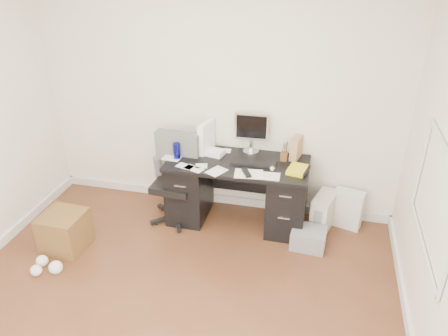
# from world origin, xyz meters

# --- Properties ---
(ground) EXTENTS (4.00, 4.00, 0.00)m
(ground) POSITION_xyz_m (0.00, 0.00, 0.00)
(ground) COLOR #4D2819
(ground) RESTS_ON ground
(room_shell) EXTENTS (4.02, 4.02, 2.71)m
(room_shell) POSITION_xyz_m (0.03, 0.03, 1.66)
(room_shell) COLOR white
(room_shell) RESTS_ON ground
(desk) EXTENTS (1.50, 0.70, 0.75)m
(desk) POSITION_xyz_m (0.30, 1.65, 0.40)
(desk) COLOR black
(desk) RESTS_ON ground
(loose_papers) EXTENTS (1.10, 0.60, 0.00)m
(loose_papers) POSITION_xyz_m (0.10, 1.60, 0.75)
(loose_papers) COLOR white
(loose_papers) RESTS_ON desk
(lcd_monitor) EXTENTS (0.38, 0.22, 0.47)m
(lcd_monitor) POSITION_xyz_m (0.39, 1.91, 0.98)
(lcd_monitor) COLOR #B6B7BB
(lcd_monitor) RESTS_ON desk
(keyboard) EXTENTS (0.48, 0.16, 0.03)m
(keyboard) POSITION_xyz_m (0.47, 1.64, 0.76)
(keyboard) COLOR black
(keyboard) RESTS_ON desk
(computer_mouse) EXTENTS (0.07, 0.07, 0.06)m
(computer_mouse) POSITION_xyz_m (0.68, 1.52, 0.78)
(computer_mouse) COLOR #B6B7BB
(computer_mouse) RESTS_ON desk
(travel_mug) EXTENTS (0.09, 0.09, 0.17)m
(travel_mug) POSITION_xyz_m (-0.36, 1.58, 0.84)
(travel_mug) COLOR navy
(travel_mug) RESTS_ON desk
(white_binder) EXTENTS (0.19, 0.32, 0.34)m
(white_binder) POSITION_xyz_m (-0.09, 1.82, 0.92)
(white_binder) COLOR white
(white_binder) RESTS_ON desk
(magazine_file) EXTENTS (0.15, 0.22, 0.24)m
(magazine_file) POSITION_xyz_m (0.89, 1.88, 0.87)
(magazine_file) COLOR #9F774D
(magazine_file) RESTS_ON desk
(pen_cup) EXTENTS (0.10, 0.10, 0.22)m
(pen_cup) POSITION_xyz_m (0.77, 1.80, 0.86)
(pen_cup) COLOR #572E18
(pen_cup) RESTS_ON desk
(yellow_book) EXTENTS (0.23, 0.27, 0.04)m
(yellow_book) POSITION_xyz_m (0.94, 1.57, 0.77)
(yellow_book) COLOR yellow
(yellow_book) RESTS_ON desk
(paper_remote) EXTENTS (0.31, 0.26, 0.02)m
(paper_remote) POSITION_xyz_m (0.46, 1.41, 0.76)
(paper_remote) COLOR white
(paper_remote) RESTS_ON desk
(office_chair) EXTENTS (0.60, 0.60, 1.00)m
(office_chair) POSITION_xyz_m (-0.38, 1.53, 0.50)
(office_chair) COLOR #525552
(office_chair) RESTS_ON ground
(pc_tower) EXTENTS (0.29, 0.45, 0.41)m
(pc_tower) POSITION_xyz_m (1.24, 1.73, 0.21)
(pc_tower) COLOR #B9B3A7
(pc_tower) RESTS_ON ground
(shopping_bag) EXTENTS (0.37, 0.31, 0.43)m
(shopping_bag) POSITION_xyz_m (1.50, 1.84, 0.22)
(shopping_bag) COLOR silver
(shopping_bag) RESTS_ON ground
(wicker_basket) EXTENTS (0.42, 0.42, 0.41)m
(wicker_basket) POSITION_xyz_m (-1.31, 0.76, 0.20)
(wicker_basket) COLOR #4A2916
(wicker_basket) RESTS_ON ground
(desk_printer) EXTENTS (0.37, 0.31, 0.20)m
(desk_printer) POSITION_xyz_m (1.12, 1.36, 0.10)
(desk_printer) COLOR slate
(desk_printer) RESTS_ON ground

